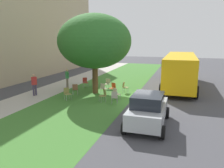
{
  "coord_description": "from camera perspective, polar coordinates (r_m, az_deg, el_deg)",
  "views": [
    {
      "loc": [
        -15.0,
        -3.11,
        4.29
      ],
      "look_at": [
        0.54,
        1.82,
        0.98
      ],
      "focal_mm": 35.72,
      "sensor_mm": 36.0,
      "label": 1
    }
  ],
  "objects": [
    {
      "name": "chair_8",
      "position": [
        17.66,
        0.19,
        -0.87
      ],
      "size": [
        0.55,
        0.54,
        0.88
      ],
      "color": "#C64C1E",
      "rests_on": "ground"
    },
    {
      "name": "school_bus",
      "position": [
        21.08,
        17.08,
        4.06
      ],
      "size": [
        10.4,
        2.8,
        2.88
      ],
      "color": "yellow",
      "rests_on": "ground"
    },
    {
      "name": "chair_7",
      "position": [
        17.51,
        -2.22,
        -0.98
      ],
      "size": [
        0.52,
        0.52,
        0.88
      ],
      "color": "beige",
      "rests_on": "ground"
    },
    {
      "name": "chair_1",
      "position": [
        16.23,
        -11.41,
        -2.21
      ],
      "size": [
        0.58,
        0.58,
        0.88
      ],
      "color": "olive",
      "rests_on": "ground"
    },
    {
      "name": "chair_4",
      "position": [
        15.77,
        1.03,
        -2.38
      ],
      "size": [
        0.58,
        0.58,
        0.88
      ],
      "color": "beige",
      "rests_on": "ground"
    },
    {
      "name": "parked_car",
      "position": [
        11.31,
        9.19,
        -6.46
      ],
      "size": [
        3.7,
        1.92,
        1.65
      ],
      "color": "#ADB2B7",
      "rests_on": "ground"
    },
    {
      "name": "sidewalk_strip",
      "position": [
        18.93,
        -17.45,
        -2.17
      ],
      "size": [
        48.0,
        2.8,
        0.01
      ],
      "primitive_type": "cube",
      "color": "#ADA89E",
      "rests_on": "ground"
    },
    {
      "name": "pedestrian_0",
      "position": [
        20.23,
        -11.41,
        1.66
      ],
      "size": [
        0.39,
        0.4,
        1.69
      ],
      "color": "#726659",
      "rests_on": "ground"
    },
    {
      "name": "chair_0",
      "position": [
        14.86,
        0.64,
        -3.24
      ],
      "size": [
        0.5,
        0.5,
        0.88
      ],
      "color": "#ADA393",
      "rests_on": "ground"
    },
    {
      "name": "chair_2",
      "position": [
        17.45,
        -9.41,
        -1.17
      ],
      "size": [
        0.56,
        0.55,
        0.88
      ],
      "color": "brown",
      "rests_on": "ground"
    },
    {
      "name": "chair_6",
      "position": [
        19.39,
        -1.12,
        0.24
      ],
      "size": [
        0.46,
        0.46,
        0.88
      ],
      "color": "beige",
      "rests_on": "ground"
    },
    {
      "name": "chair_3",
      "position": [
        20.17,
        -6.88,
        0.6
      ],
      "size": [
        0.59,
        0.59,
        0.88
      ],
      "color": "#B7332D",
      "rests_on": "ground"
    },
    {
      "name": "chair_9",
      "position": [
        19.97,
        -4.48,
        0.54
      ],
      "size": [
        0.52,
        0.52,
        0.88
      ],
      "color": "olive",
      "rests_on": "ground"
    },
    {
      "name": "street_tree",
      "position": [
        17.58,
        -4.47,
        10.83
      ],
      "size": [
        5.7,
        5.7,
        6.22
      ],
      "color": "brown",
      "rests_on": "ground"
    },
    {
      "name": "chair_5",
      "position": [
        15.4,
        -2.23,
        -2.72
      ],
      "size": [
        0.59,
        0.59,
        0.88
      ],
      "color": "olive",
      "rests_on": "ground"
    },
    {
      "name": "ground",
      "position": [
        15.91,
        5.69,
        -4.24
      ],
      "size": [
        80.0,
        80.0,
        0.0
      ],
      "primitive_type": "plane",
      "color": "#424247"
    },
    {
      "name": "grass_verge",
      "position": [
        16.83,
        -5.04,
        -3.34
      ],
      "size": [
        48.0,
        6.0,
        0.01
      ],
      "primitive_type": "cube",
      "color": "#3D752D",
      "rests_on": "ground"
    },
    {
      "name": "chair_10",
      "position": [
        18.01,
        3.29,
        -0.65
      ],
      "size": [
        0.44,
        0.45,
        0.88
      ],
      "color": "olive",
      "rests_on": "ground"
    },
    {
      "name": "pedestrian_1",
      "position": [
        18.05,
        -19.26,
        0.07
      ],
      "size": [
        0.41,
        0.36,
        1.69
      ],
      "color": "#3F3851",
      "rests_on": "ground"
    }
  ]
}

